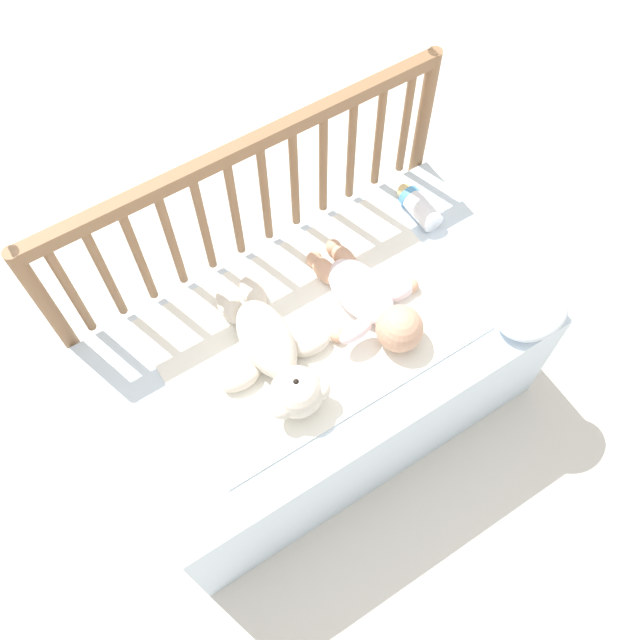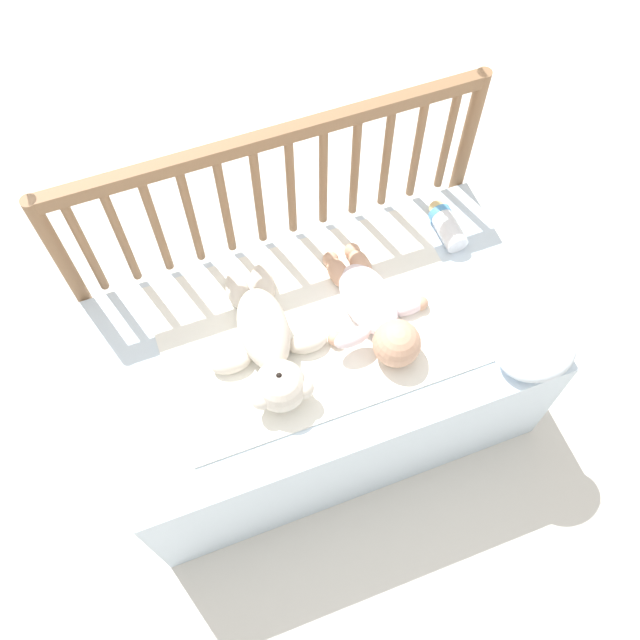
# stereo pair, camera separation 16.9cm
# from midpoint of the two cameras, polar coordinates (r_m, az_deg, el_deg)

# --- Properties ---
(ground_plane) EXTENTS (12.00, 12.00, 0.00)m
(ground_plane) POSITION_cam_midpoint_polar(r_m,az_deg,el_deg) (2.13, 2.38, -6.77)
(ground_plane) COLOR silver
(crib_mattress) EXTENTS (1.08, 0.60, 0.43)m
(crib_mattress) POSITION_cam_midpoint_polar(r_m,az_deg,el_deg) (1.93, 2.61, -4.41)
(crib_mattress) COLOR silver
(crib_mattress) RESTS_ON ground_plane
(crib_rail) EXTENTS (1.08, 0.04, 0.81)m
(crib_rail) POSITION_cam_midpoint_polar(r_m,az_deg,el_deg) (1.78, -0.87, 9.23)
(crib_rail) COLOR brown
(crib_rail) RESTS_ON ground_plane
(blanket) EXTENTS (0.75, 0.49, 0.01)m
(blanket) POSITION_cam_midpoint_polar(r_m,az_deg,el_deg) (1.75, 2.21, -0.59)
(blanket) COLOR white
(blanket) RESTS_ON crib_mattress
(teddy_bear) EXTENTS (0.29, 0.41, 0.12)m
(teddy_bear) POSITION_cam_midpoint_polar(r_m,az_deg,el_deg) (1.66, -1.31, -2.23)
(teddy_bear) COLOR silver
(teddy_bear) RESTS_ON crib_mattress
(baby) EXTENTS (0.27, 0.38, 0.11)m
(baby) POSITION_cam_midpoint_polar(r_m,az_deg,el_deg) (1.73, 7.29, 0.44)
(baby) COLOR white
(baby) RESTS_ON crib_mattress
(small_pillow) EXTENTS (0.19, 0.15, 0.06)m
(small_pillow) POSITION_cam_midpoint_polar(r_m,az_deg,el_deg) (1.78, 19.59, -2.71)
(small_pillow) COLOR silver
(small_pillow) RESTS_ON crib_mattress
(baby_bottle) EXTENTS (0.06, 0.15, 0.06)m
(baby_bottle) POSITION_cam_midpoint_polar(r_m,az_deg,el_deg) (1.92, 12.56, 7.26)
(baby_bottle) COLOR white
(baby_bottle) RESTS_ON crib_mattress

